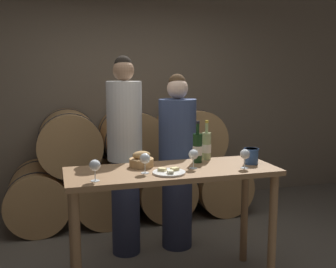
{
  "coord_description": "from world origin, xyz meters",
  "views": [
    {
      "loc": [
        -0.85,
        -2.77,
        1.67
      ],
      "look_at": [
        0.0,
        0.12,
        1.2
      ],
      "focal_mm": 42.0,
      "sensor_mm": 36.0,
      "label": 1
    }
  ],
  "objects_px": {
    "blue_crock": "(251,155)",
    "cheese_plate": "(169,172)",
    "bread_basket": "(141,161)",
    "wine_glass_left": "(145,159)",
    "person_right": "(177,161)",
    "wine_bottle_red": "(197,148)",
    "wine_glass_far_left": "(95,166)",
    "person_left": "(125,154)",
    "wine_glass_center": "(194,155)",
    "wine_bottle_white": "(206,146)",
    "wine_glass_right": "(245,155)",
    "tasting_table": "(172,189)"
  },
  "relations": [
    {
      "from": "blue_crock",
      "to": "cheese_plate",
      "type": "xyz_separation_m",
      "value": [
        -0.72,
        -0.11,
        -0.06
      ]
    },
    {
      "from": "bread_basket",
      "to": "wine_glass_left",
      "type": "height_order",
      "value": "wine_glass_left"
    },
    {
      "from": "person_right",
      "to": "wine_bottle_red",
      "type": "distance_m",
      "value": 0.58
    },
    {
      "from": "blue_crock",
      "to": "wine_glass_far_left",
      "type": "relative_size",
      "value": 0.84
    },
    {
      "from": "person_left",
      "to": "wine_glass_center",
      "type": "xyz_separation_m",
      "value": [
        0.4,
        -0.72,
        0.12
      ]
    },
    {
      "from": "wine_bottle_white",
      "to": "wine_glass_left",
      "type": "xyz_separation_m",
      "value": [
        -0.6,
        -0.31,
        -0.01
      ]
    },
    {
      "from": "person_left",
      "to": "wine_glass_left",
      "type": "xyz_separation_m",
      "value": [
        0.01,
        -0.76,
        0.12
      ]
    },
    {
      "from": "wine_bottle_red",
      "to": "wine_glass_far_left",
      "type": "bearing_deg",
      "value": -158.61
    },
    {
      "from": "wine_bottle_white",
      "to": "wine_glass_center",
      "type": "relative_size",
      "value": 2.25
    },
    {
      "from": "bread_basket",
      "to": "wine_glass_center",
      "type": "bearing_deg",
      "value": -23.94
    },
    {
      "from": "wine_glass_left",
      "to": "wine_glass_center",
      "type": "xyz_separation_m",
      "value": [
        0.39,
        0.04,
        0.0
      ]
    },
    {
      "from": "person_right",
      "to": "wine_glass_far_left",
      "type": "xyz_separation_m",
      "value": [
        -0.85,
        -0.87,
        0.21
      ]
    },
    {
      "from": "wine_glass_center",
      "to": "cheese_plate",
      "type": "bearing_deg",
      "value": -157.26
    },
    {
      "from": "wine_glass_far_left",
      "to": "wine_glass_right",
      "type": "relative_size",
      "value": 1.0
    },
    {
      "from": "person_left",
      "to": "wine_glass_center",
      "type": "bearing_deg",
      "value": -61.07
    },
    {
      "from": "wine_bottle_red",
      "to": "wine_glass_right",
      "type": "height_order",
      "value": "wine_bottle_red"
    },
    {
      "from": "cheese_plate",
      "to": "wine_glass_left",
      "type": "height_order",
      "value": "wine_glass_left"
    },
    {
      "from": "wine_bottle_red",
      "to": "wine_glass_right",
      "type": "xyz_separation_m",
      "value": [
        0.28,
        -0.29,
        -0.01
      ]
    },
    {
      "from": "person_right",
      "to": "blue_crock",
      "type": "distance_m",
      "value": 0.82
    },
    {
      "from": "person_right",
      "to": "blue_crock",
      "type": "bearing_deg",
      "value": -60.39
    },
    {
      "from": "wine_glass_far_left",
      "to": "wine_glass_right",
      "type": "bearing_deg",
      "value": 2.38
    },
    {
      "from": "cheese_plate",
      "to": "tasting_table",
      "type": "bearing_deg",
      "value": 63.24
    },
    {
      "from": "blue_crock",
      "to": "bread_basket",
      "type": "distance_m",
      "value": 0.88
    },
    {
      "from": "tasting_table",
      "to": "person_left",
      "type": "xyz_separation_m",
      "value": [
        -0.24,
        0.69,
        0.14
      ]
    },
    {
      "from": "wine_bottle_red",
      "to": "bread_basket",
      "type": "height_order",
      "value": "wine_bottle_red"
    },
    {
      "from": "wine_glass_right",
      "to": "person_left",
      "type": "bearing_deg",
      "value": 133.41
    },
    {
      "from": "tasting_table",
      "to": "wine_bottle_white",
      "type": "height_order",
      "value": "wine_bottle_white"
    },
    {
      "from": "wine_bottle_white",
      "to": "wine_glass_far_left",
      "type": "distance_m",
      "value": 1.05
    },
    {
      "from": "blue_crock",
      "to": "wine_glass_center",
      "type": "bearing_deg",
      "value": -177.44
    },
    {
      "from": "wine_glass_center",
      "to": "wine_glass_right",
      "type": "height_order",
      "value": "same"
    },
    {
      "from": "tasting_table",
      "to": "cheese_plate",
      "type": "xyz_separation_m",
      "value": [
        -0.06,
        -0.13,
        0.17
      ]
    },
    {
      "from": "bread_basket",
      "to": "wine_glass_far_left",
      "type": "height_order",
      "value": "wine_glass_far_left"
    },
    {
      "from": "blue_crock",
      "to": "wine_glass_left",
      "type": "relative_size",
      "value": 0.84
    },
    {
      "from": "wine_bottle_white",
      "to": "bread_basket",
      "type": "distance_m",
      "value": 0.59
    },
    {
      "from": "cheese_plate",
      "to": "wine_glass_center",
      "type": "height_order",
      "value": "wine_glass_center"
    },
    {
      "from": "person_right",
      "to": "person_left",
      "type": "bearing_deg",
      "value": -180.0
    },
    {
      "from": "person_left",
      "to": "wine_glass_center",
      "type": "height_order",
      "value": "person_left"
    },
    {
      "from": "wine_glass_center",
      "to": "wine_glass_right",
      "type": "xyz_separation_m",
      "value": [
        0.38,
        -0.1,
        0.0
      ]
    },
    {
      "from": "bread_basket",
      "to": "wine_glass_center",
      "type": "height_order",
      "value": "wine_glass_center"
    },
    {
      "from": "wine_glass_far_left",
      "to": "wine_glass_left",
      "type": "distance_m",
      "value": 0.39
    },
    {
      "from": "tasting_table",
      "to": "person_right",
      "type": "distance_m",
      "value": 0.74
    },
    {
      "from": "wine_bottle_white",
      "to": "tasting_table",
      "type": "bearing_deg",
      "value": -147.39
    },
    {
      "from": "wine_bottle_white",
      "to": "wine_glass_right",
      "type": "bearing_deg",
      "value": -66.05
    },
    {
      "from": "person_left",
      "to": "wine_bottle_white",
      "type": "xyz_separation_m",
      "value": [
        0.61,
        -0.45,
        0.13
      ]
    },
    {
      "from": "wine_bottle_white",
      "to": "wine_glass_center",
      "type": "distance_m",
      "value": 0.34
    },
    {
      "from": "wine_bottle_white",
      "to": "wine_glass_far_left",
      "type": "xyz_separation_m",
      "value": [
        -0.97,
        -0.42,
        -0.01
      ]
    },
    {
      "from": "tasting_table",
      "to": "wine_glass_left",
      "type": "xyz_separation_m",
      "value": [
        -0.23,
        -0.07,
        0.26
      ]
    },
    {
      "from": "cheese_plate",
      "to": "blue_crock",
      "type": "bearing_deg",
      "value": 9.08
    },
    {
      "from": "bread_basket",
      "to": "wine_glass_right",
      "type": "height_order",
      "value": "wine_glass_right"
    },
    {
      "from": "person_left",
      "to": "blue_crock",
      "type": "height_order",
      "value": "person_left"
    }
  ]
}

